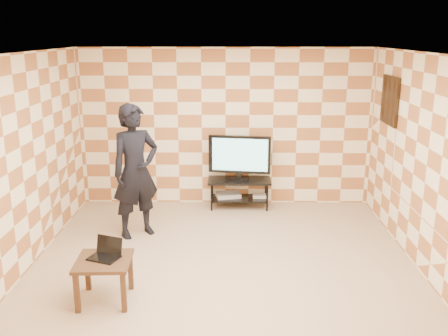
{
  "coord_description": "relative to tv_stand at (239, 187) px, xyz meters",
  "views": [
    {
      "loc": [
        0.09,
        -5.94,
        2.94
      ],
      "look_at": [
        0.0,
        0.6,
        1.15
      ],
      "focal_mm": 40.0,
      "sensor_mm": 36.0,
      "label": 1
    }
  ],
  "objects": [
    {
      "name": "person",
      "position": [
        -1.53,
        -1.23,
        0.62
      ],
      "size": [
        0.86,
        0.8,
        1.97
      ],
      "primitive_type": "imported",
      "rotation": [
        0.0,
        0.0,
        0.61
      ],
      "color": "black",
      "rests_on": "floor"
    },
    {
      "name": "dvd_player",
      "position": [
        -0.19,
        0.04,
        -0.16
      ],
      "size": [
        0.46,
        0.37,
        0.07
      ],
      "primitive_type": "cube",
      "rotation": [
        0.0,
        0.0,
        0.2
      ],
      "color": "#B3B3B5",
      "rests_on": "tv_stand"
    },
    {
      "name": "side_table",
      "position": [
        -1.56,
        -3.14,
        0.04
      ],
      "size": [
        0.62,
        0.62,
        0.5
      ],
      "color": "#3B281A",
      "rests_on": "floor"
    },
    {
      "name": "wall_front",
      "position": [
        -0.24,
        -4.74,
        0.98
      ],
      "size": [
        5.0,
        0.02,
        2.7
      ],
      "primitive_type": "cube",
      "color": "#F9E6BC",
      "rests_on": "ground"
    },
    {
      "name": "laptop",
      "position": [
        -1.54,
        -3.07,
        0.18
      ],
      "size": [
        0.4,
        0.36,
        0.22
      ],
      "color": "black",
      "rests_on": "side_table"
    },
    {
      "name": "wall_back",
      "position": [
        -0.24,
        0.26,
        0.98
      ],
      "size": [
        5.0,
        0.02,
        2.7
      ],
      "primitive_type": "cube",
      "color": "#F9E6BC",
      "rests_on": "ground"
    },
    {
      "name": "game_console",
      "position": [
        0.35,
        0.02,
        -0.17
      ],
      "size": [
        0.23,
        0.17,
        0.05
      ],
      "primitive_type": "cube",
      "rotation": [
        0.0,
        0.0,
        -0.02
      ],
      "color": "silver",
      "rests_on": "tv_stand"
    },
    {
      "name": "tv_stand",
      "position": [
        0.0,
        0.0,
        0.0
      ],
      "size": [
        1.07,
        0.48,
        0.5
      ],
      "color": "black",
      "rests_on": "floor"
    },
    {
      "name": "wall_right",
      "position": [
        2.26,
        -2.24,
        0.98
      ],
      "size": [
        0.02,
        5.0,
        2.7
      ],
      "primitive_type": "cube",
      "color": "#F9E6BC",
      "rests_on": "ground"
    },
    {
      "name": "wall_left",
      "position": [
        -2.74,
        -2.24,
        0.98
      ],
      "size": [
        0.02,
        5.0,
        2.7
      ],
      "primitive_type": "cube",
      "color": "#F9E6BC",
      "rests_on": "ground"
    },
    {
      "name": "wall_art",
      "position": [
        2.23,
        -0.69,
        1.58
      ],
      "size": [
        0.04,
        0.72,
        0.72
      ],
      "color": "black",
      "rests_on": "wall_right"
    },
    {
      "name": "floor",
      "position": [
        -0.24,
        -2.24,
        -0.37
      ],
      "size": [
        5.0,
        5.0,
        0.0
      ],
      "primitive_type": "plane",
      "color": "tan",
      "rests_on": "ground"
    },
    {
      "name": "ceiling",
      "position": [
        -0.24,
        -2.24,
        2.33
      ],
      "size": [
        5.0,
        5.0,
        0.02
      ],
      "primitive_type": "cube",
      "color": "white",
      "rests_on": "wall_back"
    },
    {
      "name": "tv",
      "position": [
        0.0,
        -0.0,
        0.56
      ],
      "size": [
        1.05,
        0.24,
        0.76
      ],
      "color": "black",
      "rests_on": "tv_stand"
    }
  ]
}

